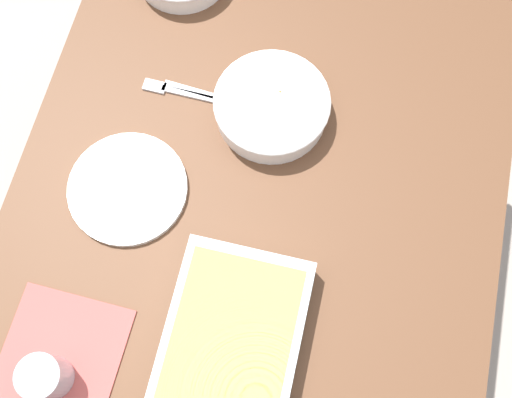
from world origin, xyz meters
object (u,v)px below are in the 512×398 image
Objects in this scene: stew_bowl at (272,106)px; baking_dish at (232,338)px; fork_on_table at (180,92)px; spoon_by_stew at (220,98)px; side_plate at (128,188)px; drink_cup at (46,377)px.

stew_bowl is 0.73× the size of baking_dish.
baking_dish is 1.69× the size of fork_on_table.
baking_dish is at bearing 26.17° from fork_on_table.
stew_bowl is at bearing 85.81° from spoon_by_stew.
baking_dish reaches higher than side_plate.
drink_cup reaches higher than side_plate.
spoon_by_stew is at bearing -162.82° from baking_dish.
drink_cup is (0.56, -0.25, 0.01)m from stew_bowl.
drink_cup is (0.13, -0.28, 0.00)m from baking_dish.
stew_bowl is 1.00× the size of side_plate.
side_plate is at bearing 176.23° from drink_cup.
baking_dish reaches higher than spoon_by_stew.
spoon_by_stew is 0.99× the size of fork_on_table.
spoon_by_stew is (-0.44, -0.14, -0.03)m from baking_dish.
stew_bowl is 0.31m from side_plate.
spoon_by_stew is at bearing -94.19° from stew_bowl.
drink_cup is at bearing -6.39° from fork_on_table.
stew_bowl reaches higher than fork_on_table.
fork_on_table is (0.00, -0.08, -0.00)m from spoon_by_stew.
drink_cup is at bearing -65.13° from baking_dish.
drink_cup is at bearing -23.71° from stew_bowl.
fork_on_table is (-0.00, -0.18, -0.03)m from stew_bowl.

